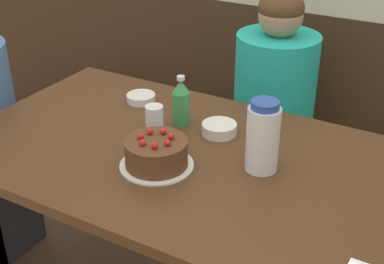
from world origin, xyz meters
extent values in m
cube|color=#3D2819|center=(0.00, 1.05, 0.48)|extent=(4.80, 0.04, 0.97)
cube|color=#56331E|center=(0.00, 0.83, 0.22)|extent=(2.50, 0.38, 0.43)
cube|color=#4C2D19|center=(0.00, 0.00, 0.75)|extent=(1.53, 0.86, 0.03)
cube|color=#4C2D19|center=(-0.71, 0.38, 0.36)|extent=(0.06, 0.06, 0.73)
cylinder|color=white|center=(-0.05, -0.11, 0.77)|extent=(0.23, 0.23, 0.01)
cylinder|color=#56331E|center=(-0.05, -0.11, 0.81)|extent=(0.19, 0.19, 0.08)
sphere|color=red|center=(-0.10, -0.12, 0.86)|extent=(0.02, 0.02, 0.02)
sphere|color=red|center=(-0.07, -0.15, 0.86)|extent=(0.02, 0.02, 0.02)
sphere|color=red|center=(-0.03, -0.15, 0.86)|extent=(0.02, 0.02, 0.02)
sphere|color=red|center=(-0.01, -0.12, 0.86)|extent=(0.02, 0.02, 0.02)
sphere|color=red|center=(-0.02, -0.08, 0.86)|extent=(0.02, 0.02, 0.02)
sphere|color=red|center=(-0.06, -0.07, 0.86)|extent=(0.02, 0.02, 0.02)
sphere|color=red|center=(-0.09, -0.09, 0.86)|extent=(0.02, 0.02, 0.02)
cylinder|color=white|center=(0.23, 0.03, 0.86)|extent=(0.10, 0.10, 0.20)
cylinder|color=#28479E|center=(0.23, 0.03, 0.98)|extent=(0.08, 0.08, 0.02)
cylinder|color=#388E4C|center=(-0.13, 0.17, 0.82)|extent=(0.06, 0.06, 0.12)
cone|color=#388E4C|center=(-0.13, 0.17, 0.91)|extent=(0.06, 0.06, 0.05)
cylinder|color=silver|center=(-0.13, 0.17, 0.94)|extent=(0.03, 0.03, 0.01)
cylinder|color=white|center=(0.02, 0.17, 0.78)|extent=(0.12, 0.12, 0.04)
cylinder|color=white|center=(-0.36, 0.25, 0.78)|extent=(0.11, 0.11, 0.03)
cylinder|color=silver|center=(-0.17, 0.06, 0.82)|extent=(0.06, 0.06, 0.10)
cube|color=#33333D|center=(0.01, 0.69, 0.23)|extent=(0.30, 0.34, 0.45)
cylinder|color=#1EB2A3|center=(0.01, 0.69, 0.71)|extent=(0.34, 0.34, 0.51)
sphere|color=#A87A5B|center=(0.01, 0.69, 1.04)|extent=(0.18, 0.18, 0.18)
ellipsoid|color=#4C331E|center=(0.01, 0.69, 1.07)|extent=(0.18, 0.18, 0.13)
camera|label=1|loc=(0.73, -1.26, 1.62)|focal=50.00mm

